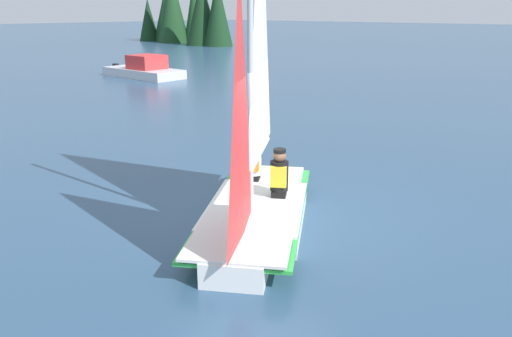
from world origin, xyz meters
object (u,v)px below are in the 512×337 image
(sailor_helm, at_px, (279,180))
(motorboat_distant, at_px, (144,69))
(sailor_crew, at_px, (253,165))
(sailboat_main, at_px, (256,178))

(sailor_helm, relative_size, motorboat_distant, 0.24)
(sailor_crew, xyz_separation_m, motorboat_distant, (15.87, -9.24, -0.24))
(sailor_helm, bearing_deg, sailboat_main, -36.63)
(sailboat_main, bearing_deg, sailor_crew, -168.70)
(sailor_crew, relative_size, motorboat_distant, 0.24)
(sailor_helm, height_order, motorboat_distant, sailor_helm)
(sailboat_main, xyz_separation_m, sailor_crew, (0.86, -0.89, -0.16))
(sailor_helm, distance_m, motorboat_distant, 19.32)
(sailor_crew, distance_m, motorboat_distant, 18.37)
(motorboat_distant, bearing_deg, sailor_crew, -31.33)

